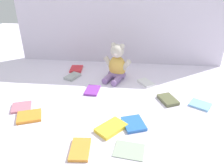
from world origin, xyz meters
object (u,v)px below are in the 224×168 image
book_case_11 (29,116)px  book_case_8 (73,76)px  book_case_9 (129,150)px  book_case_7 (80,149)px  book_case_10 (111,128)px  teddy_bear (117,66)px  book_case_5 (134,124)px  book_case_1 (22,107)px  book_case_6 (200,105)px  book_case_3 (76,69)px  book_case_2 (168,100)px  book_case_0 (146,83)px  book_case_4 (92,90)px

book_case_11 → book_case_8: bearing=146.7°
book_case_8 → book_case_9: book_case_8 is taller
book_case_7 → book_case_10: (0.11, 0.15, 0.00)m
teddy_bear → book_case_8: 0.31m
book_case_5 → book_case_7: (-0.22, -0.19, -0.00)m
book_case_1 → book_case_8: book_case_8 is taller
book_case_7 → book_case_1: bearing=-39.9°
book_case_6 → teddy_bear: bearing=-90.8°
book_case_1 → book_case_3: (0.17, 0.51, 0.00)m
book_case_2 → book_case_10: same height
book_case_7 → book_case_10: 0.18m
book_case_0 → book_case_9: book_case_0 is taller
book_case_11 → book_case_1: bearing=-155.9°
book_case_0 → book_case_3: bearing=126.1°
book_case_11 → book_case_9: bearing=49.7°
book_case_9 → book_case_10: 0.15m
book_case_2 → book_case_7: 0.58m
book_case_2 → book_case_10: (-0.29, -0.28, -0.00)m
book_case_8 → book_case_7: bearing=132.0°
book_case_1 → book_case_5: book_case_5 is taller
book_case_10 → book_case_7: bearing=-87.2°
book_case_3 → book_case_6: 0.87m
teddy_bear → book_case_0: teddy_bear is taller
book_case_4 → book_case_7: bearing=-82.0°
book_case_6 → book_case_7: book_case_7 is taller
book_case_6 → book_case_11: bearing=-47.0°
book_case_2 → book_case_10: size_ratio=0.85×
teddy_bear → book_case_8: teddy_bear is taller
book_case_9 → book_case_11: 0.53m
teddy_bear → book_case_6: bearing=-11.3°
teddy_bear → book_case_9: (0.11, -0.66, -0.08)m
teddy_bear → book_case_0: size_ratio=2.17×
teddy_bear → book_case_5: bearing=-56.2°
book_case_5 → book_case_10: book_case_10 is taller
teddy_bear → book_case_1: teddy_bear is taller
book_case_0 → book_case_9: size_ratio=0.89×
teddy_bear → book_case_3: 0.33m
book_case_11 → book_case_6: bearing=81.7°
book_case_0 → book_case_7: (-0.29, -0.62, 0.00)m
teddy_bear → book_case_0: (0.19, -0.06, -0.08)m
book_case_8 → book_case_11: (-0.10, -0.46, -0.00)m
book_case_6 → book_case_8: book_case_8 is taller
book_case_10 → book_case_0: bearing=110.1°
book_case_8 → book_case_4: bearing=159.2°
book_case_4 → book_case_10: size_ratio=0.84×
book_case_0 → book_case_2: book_case_2 is taller
book_case_1 → book_case_7: bearing=34.7°
book_case_0 → book_case_7: same height
book_case_4 → book_case_11: size_ratio=1.01×
book_case_5 → book_case_10: size_ratio=0.83×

